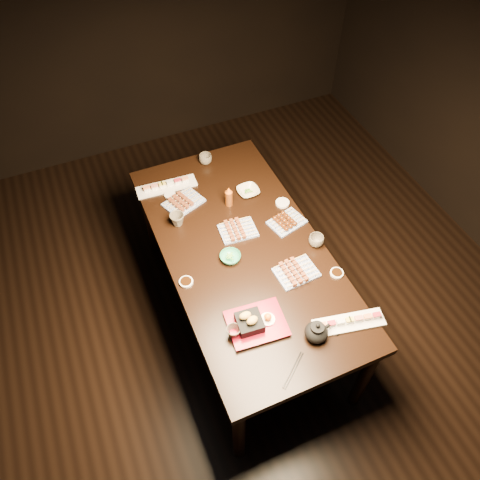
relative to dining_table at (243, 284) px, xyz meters
name	(u,v)px	position (x,y,z in m)	size (l,w,h in m)	color
ground	(261,359)	(-0.02, -0.36, -0.38)	(5.00, 5.00, 0.00)	black
dining_table	(243,284)	(0.00, 0.00, 0.00)	(0.90, 1.80, 0.75)	black
sushi_platter_near	(349,321)	(0.30, -0.67, 0.40)	(0.38, 0.10, 0.05)	white
sushi_platter_far	(166,185)	(-0.26, 0.67, 0.40)	(0.39, 0.11, 0.05)	white
yakitori_plate_center	(238,228)	(0.02, 0.13, 0.40)	(0.22, 0.16, 0.06)	#828EB6
yakitori_plate_right	(297,270)	(0.20, -0.28, 0.40)	(0.23, 0.17, 0.06)	#828EB6
yakitori_plate_left	(183,200)	(-0.20, 0.49, 0.40)	(0.23, 0.17, 0.06)	#828EB6
tsukune_plate	(287,220)	(0.32, 0.08, 0.40)	(0.21, 0.15, 0.05)	#828EB6
edamame_bowl_green	(230,257)	(-0.10, -0.04, 0.39)	(0.12, 0.12, 0.04)	#319768
edamame_bowl_cream	(248,191)	(0.21, 0.41, 0.39)	(0.14, 0.14, 0.03)	beige
tempura_tray	(257,320)	(-0.14, -0.49, 0.43)	(0.30, 0.24, 0.11)	black
teacup_near_left	(233,332)	(-0.27, -0.50, 0.41)	(0.07, 0.07, 0.07)	brown
teacup_mid_right	(316,241)	(0.40, -0.14, 0.41)	(0.09, 0.09, 0.07)	brown
teacup_far_left	(177,220)	(-0.29, 0.33, 0.42)	(0.09, 0.09, 0.08)	brown
teacup_far_right	(205,159)	(0.06, 0.79, 0.41)	(0.09, 0.09, 0.07)	brown
teapot	(317,331)	(0.11, -0.67, 0.43)	(0.14, 0.14, 0.12)	black
condiment_bottle	(229,196)	(0.06, 0.36, 0.45)	(0.05, 0.05, 0.15)	#69300E
sauce_dish_west	(186,282)	(-0.39, -0.10, 0.38)	(0.08, 0.08, 0.01)	white
sauce_dish_east	(282,203)	(0.37, 0.23, 0.38)	(0.09, 0.09, 0.02)	white
sauce_dish_se	(337,273)	(0.41, -0.38, 0.38)	(0.08, 0.08, 0.01)	white
sauce_dish_nw	(170,195)	(-0.26, 0.59, 0.38)	(0.08, 0.08, 0.01)	white
chopsticks_near	(293,370)	(-0.08, -0.79, 0.38)	(0.21, 0.02, 0.01)	black
chopsticks_se	(351,322)	(0.32, -0.68, 0.38)	(0.23, 0.02, 0.01)	black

